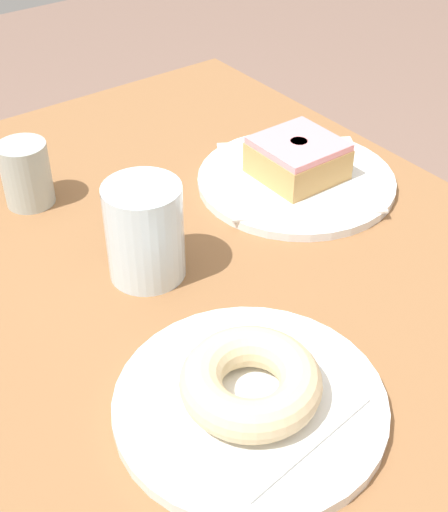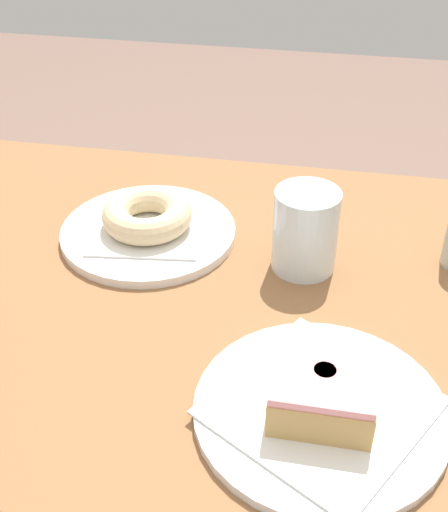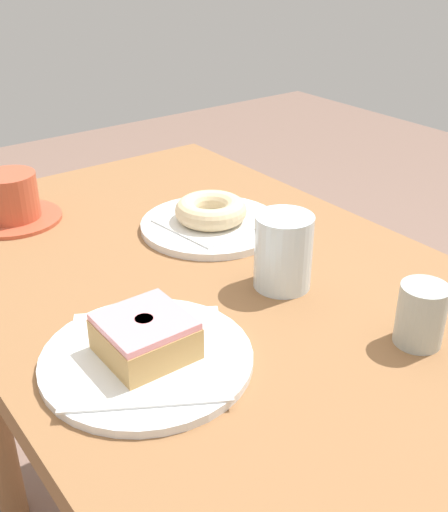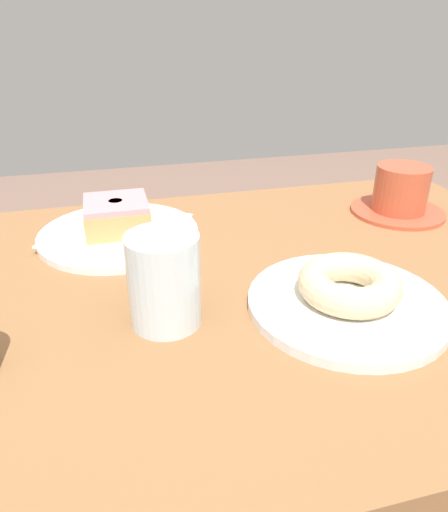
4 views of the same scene
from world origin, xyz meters
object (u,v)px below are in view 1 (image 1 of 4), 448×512
(donut_sugar_ring, at_px, (251,382))
(plate_glazed_square, at_px, (296,180))
(plate_sugar_ring, at_px, (250,404))
(donut_glazed_square, at_px, (298,158))
(water_glass, at_px, (145,232))
(sugar_jar, at_px, (26,174))

(donut_sugar_ring, relative_size, plate_glazed_square, 0.48)
(plate_sugar_ring, height_order, donut_glazed_square, donut_glazed_square)
(plate_sugar_ring, distance_m, donut_sugar_ring, 0.03)
(plate_glazed_square, bearing_deg, water_glass, -80.73)
(plate_sugar_ring, relative_size, sugar_jar, 2.99)
(plate_sugar_ring, bearing_deg, water_glass, 172.33)
(sugar_jar, bearing_deg, water_glass, 11.66)
(plate_sugar_ring, height_order, sugar_jar, sugar_jar)
(plate_sugar_ring, relative_size, plate_glazed_square, 0.95)
(water_glass, relative_size, sugar_jar, 1.36)
(donut_glazed_square, bearing_deg, water_glass, -80.73)
(plate_sugar_ring, relative_size, water_glass, 2.20)
(sugar_jar, bearing_deg, donut_glazed_square, 60.45)
(donut_sugar_ring, height_order, plate_glazed_square, donut_sugar_ring)
(plate_glazed_square, bearing_deg, sugar_jar, -119.55)
(donut_sugar_ring, xyz_separation_m, plate_glazed_square, (-0.24, 0.26, -0.03))
(donut_glazed_square, bearing_deg, plate_glazed_square, 0.00)
(plate_sugar_ring, bearing_deg, plate_glazed_square, 132.66)
(plate_sugar_ring, xyz_separation_m, donut_sugar_ring, (0.00, 0.00, 0.03))
(plate_glazed_square, relative_size, water_glass, 2.32)
(plate_glazed_square, distance_m, sugar_jar, 0.32)
(donut_sugar_ring, relative_size, sugar_jar, 1.52)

